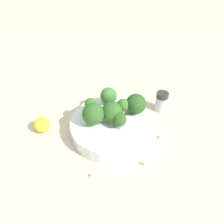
{
  "coord_description": "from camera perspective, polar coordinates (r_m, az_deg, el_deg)",
  "views": [
    {
      "loc": [
        0.42,
        0.04,
        0.44
      ],
      "look_at": [
        0.0,
        0.0,
        0.07
      ],
      "focal_mm": 35.0,
      "sensor_mm": 36.0,
      "label": 1
    }
  ],
  "objects": [
    {
      "name": "bowl",
      "position": [
        0.6,
        0.0,
        -3.74
      ],
      "size": [
        0.23,
        0.23,
        0.04
      ],
      "primitive_type": "cylinder",
      "color": "silver",
      "rests_on": "ground_plane"
    },
    {
      "name": "broccoli_floret_1",
      "position": [
        0.57,
        -0.02,
        0.1
      ],
      "size": [
        0.05,
        0.05,
        0.06
      ],
      "color": "#84AD66",
      "rests_on": "bowl"
    },
    {
      "name": "pepper_shaker",
      "position": [
        0.68,
        12.76,
        2.69
      ],
      "size": [
        0.04,
        0.04,
        0.06
      ],
      "color": "#B2B7BC",
      "rests_on": "ground_plane"
    },
    {
      "name": "almond_crumb_3",
      "position": [
        0.53,
        -5.84,
        -16.05
      ],
      "size": [
        0.01,
        0.01,
        0.01
      ],
      "primitive_type": "cube",
      "rotation": [
        0.0,
        0.0,
        5.58
      ],
      "color": "olive",
      "rests_on": "ground_plane"
    },
    {
      "name": "almond_crumb_0",
      "position": [
        0.72,
        7.33,
        3.26
      ],
      "size": [
        0.01,
        0.01,
        0.01
      ],
      "primitive_type": "cube",
      "rotation": [
        0.0,
        0.0,
        2.6
      ],
      "color": "tan",
      "rests_on": "ground_plane"
    },
    {
      "name": "lemon_wedge",
      "position": [
        0.63,
        -17.82,
        -3.14
      ],
      "size": [
        0.04,
        0.04,
        0.04
      ],
      "primitive_type": "sphere",
      "color": "yellow",
      "rests_on": "ground_plane"
    },
    {
      "name": "broccoli_floret_3",
      "position": [
        0.55,
        1.95,
        -2.09
      ],
      "size": [
        0.04,
        0.04,
        0.04
      ],
      "color": "#7A9E5B",
      "rests_on": "bowl"
    },
    {
      "name": "broccoli_floret_5",
      "position": [
        0.63,
        -0.88,
        4.21
      ],
      "size": [
        0.05,
        0.05,
        0.05
      ],
      "color": "#8EB770",
      "rests_on": "bowl"
    },
    {
      "name": "broccoli_floret_4",
      "position": [
        0.59,
        2.91,
        1.68
      ],
      "size": [
        0.03,
        0.03,
        0.05
      ],
      "color": "#7A9E5B",
      "rests_on": "bowl"
    },
    {
      "name": "almond_crumb_4",
      "position": [
        0.61,
        12.1,
        -6.31
      ],
      "size": [
        0.01,
        0.01,
        0.01
      ],
      "primitive_type": "cube",
      "rotation": [
        0.0,
        0.0,
        0.19
      ],
      "color": "olive",
      "rests_on": "ground_plane"
    },
    {
      "name": "ground_plane",
      "position": [
        0.61,
        0.0,
        -5.06
      ],
      "size": [
        3.0,
        3.0,
        0.0
      ],
      "primitive_type": "plane",
      "color": "beige"
    },
    {
      "name": "broccoli_floret_0",
      "position": [
        0.59,
        -5.55,
        1.75
      ],
      "size": [
        0.03,
        0.03,
        0.05
      ],
      "color": "#8EB770",
      "rests_on": "bowl"
    },
    {
      "name": "broccoli_floret_6",
      "position": [
        0.6,
        6.26,
        2.07
      ],
      "size": [
        0.06,
        0.06,
        0.06
      ],
      "color": "#8EB770",
      "rests_on": "bowl"
    },
    {
      "name": "almond_crumb_2",
      "position": [
        0.55,
        7.93,
        -12.99
      ],
      "size": [
        0.01,
        0.01,
        0.01
      ],
      "primitive_type": "cube",
      "rotation": [
        0.0,
        0.0,
        1.22
      ],
      "color": "#AD7F4C",
      "rests_on": "ground_plane"
    },
    {
      "name": "almond_crumb_1",
      "position": [
        0.73,
        -2.71,
        3.91
      ],
      "size": [
        0.01,
        0.01,
        0.01
      ],
      "primitive_type": "cube",
      "rotation": [
        0.0,
        0.0,
        3.2
      ],
      "color": "#AD7F4C",
      "rests_on": "ground_plane"
    },
    {
      "name": "broccoli_floret_2",
      "position": [
        0.56,
        -4.89,
        -0.58
      ],
      "size": [
        0.06,
        0.06,
        0.06
      ],
      "color": "#8EB770",
      "rests_on": "bowl"
    }
  ]
}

